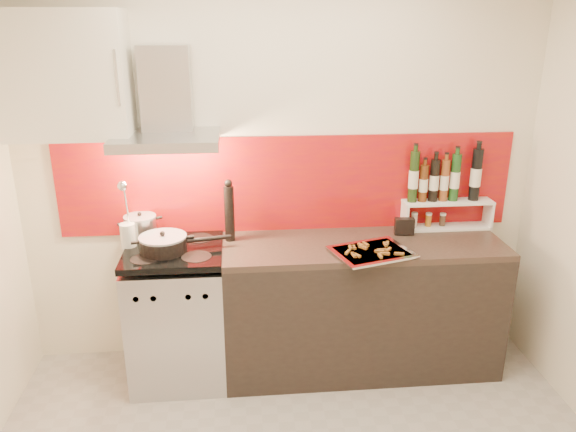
{
  "coord_description": "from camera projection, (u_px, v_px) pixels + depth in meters",
  "views": [
    {
      "loc": [
        -0.29,
        -2.16,
        2.26
      ],
      "look_at": [
        0.0,
        0.95,
        1.15
      ],
      "focal_mm": 35.0,
      "sensor_mm": 36.0,
      "label": 1
    }
  ],
  "objects": [
    {
      "name": "stock_pot",
      "position": [
        141.0,
        227.0,
        3.61
      ],
      "size": [
        0.21,
        0.21,
        0.18
      ],
      "color": "#B7B7BA",
      "rests_on": "range_stove"
    },
    {
      "name": "utensil_jar",
      "position": [
        127.0,
        228.0,
        3.46
      ],
      "size": [
        0.09,
        0.14,
        0.45
      ],
      "color": "silver",
      "rests_on": "range_stove"
    },
    {
      "name": "upper_cabinet",
      "position": [
        66.0,
        75.0,
        3.2
      ],
      "size": [
        0.7,
        0.35,
        0.72
      ],
      "primitive_type": "cube",
      "color": "white",
      "rests_on": "back_wall"
    },
    {
      "name": "backsplash",
      "position": [
        289.0,
        184.0,
        3.71
      ],
      "size": [
        3.0,
        0.02,
        0.64
      ],
      "primitive_type": "cube",
      "color": "maroon",
      "rests_on": "back_wall"
    },
    {
      "name": "counter",
      "position": [
        360.0,
        305.0,
        3.74
      ],
      "size": [
        1.8,
        0.6,
        0.9
      ],
      "color": "black",
      "rests_on": "ground"
    },
    {
      "name": "step_shelf",
      "position": [
        444.0,
        192.0,
        3.76
      ],
      "size": [
        0.61,
        0.17,
        0.55
      ],
      "color": "white",
      "rests_on": "counter"
    },
    {
      "name": "back_wall",
      "position": [
        282.0,
        172.0,
        3.69
      ],
      "size": [
        3.4,
        0.02,
        2.6
      ],
      "primitive_type": "cube",
      "color": "silver",
      "rests_on": "ground"
    },
    {
      "name": "pepper_mill",
      "position": [
        229.0,
        211.0,
        3.56
      ],
      "size": [
        0.06,
        0.06,
        0.41
      ],
      "color": "black",
      "rests_on": "counter"
    },
    {
      "name": "range_stove",
      "position": [
        178.0,
        315.0,
        3.63
      ],
      "size": [
        0.6,
        0.6,
        0.91
      ],
      "color": "#B7B7BA",
      "rests_on": "ground"
    },
    {
      "name": "baking_tray",
      "position": [
        371.0,
        252.0,
        3.4
      ],
      "size": [
        0.54,
        0.47,
        0.03
      ],
      "color": "silver",
      "rests_on": "counter"
    },
    {
      "name": "caddy_box",
      "position": [
        404.0,
        226.0,
        3.7
      ],
      "size": [
        0.13,
        0.07,
        0.11
      ],
      "primitive_type": "cube",
      "rotation": [
        0.0,
        0.0,
        -0.12
      ],
      "color": "black",
      "rests_on": "counter"
    },
    {
      "name": "saute_pan",
      "position": [
        164.0,
        244.0,
        3.41
      ],
      "size": [
        0.56,
        0.29,
        0.13
      ],
      "color": "black",
      "rests_on": "range_stove"
    },
    {
      "name": "range_hood",
      "position": [
        166.0,
        110.0,
        3.33
      ],
      "size": [
        0.62,
        0.5,
        0.61
      ],
      "color": "#B7B7BA",
      "rests_on": "back_wall"
    }
  ]
}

